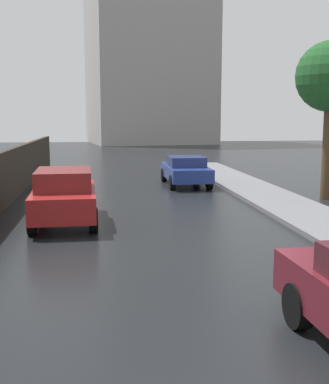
% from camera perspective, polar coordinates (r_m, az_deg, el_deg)
% --- Properties ---
extents(car_blue_near_kerb, '(1.80, 4.10, 1.29)m').
position_cam_1_polar(car_blue_near_kerb, '(21.49, 2.48, 2.57)').
color(car_blue_near_kerb, navy).
rests_on(car_blue_near_kerb, ground).
extents(car_red_far_ahead, '(1.89, 3.94, 1.54)m').
position_cam_1_polar(car_red_far_ahead, '(13.99, -11.65, -0.39)').
color(car_red_far_ahead, maroon).
rests_on(car_red_far_ahead, ground).
extents(distant_tower, '(14.88, 13.88, 27.87)m').
position_cam_1_polar(distant_tower, '(58.71, -1.90, 19.50)').
color(distant_tower, '#9E9993').
rests_on(distant_tower, ground).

